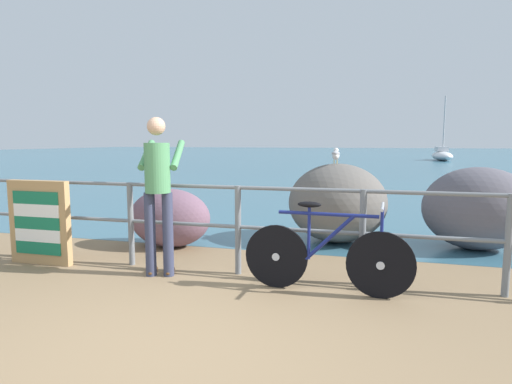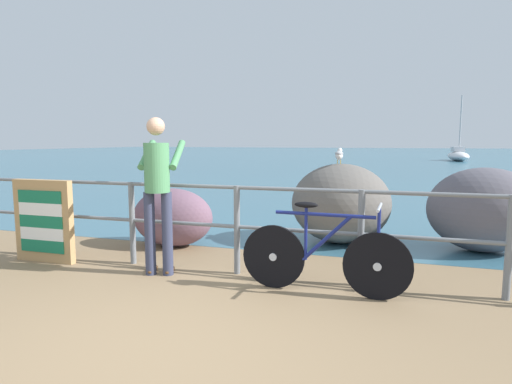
% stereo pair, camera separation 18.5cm
% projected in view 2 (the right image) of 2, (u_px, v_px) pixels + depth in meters
% --- Properties ---
extents(ground_plane, '(120.00, 120.00, 0.10)m').
position_uv_depth(ground_plane, '(356.00, 171.00, 22.07)').
color(ground_plane, '#846B4C').
extents(sea_surface, '(120.00, 90.00, 0.01)m').
position_uv_depth(sea_surface, '(375.00, 154.00, 48.59)').
color(sea_surface, '#38667A').
rests_on(sea_surface, ground_plane).
extents(promenade_railing, '(8.32, 0.07, 1.02)m').
position_uv_depth(promenade_railing, '(237.00, 219.00, 4.87)').
color(promenade_railing, slate).
rests_on(promenade_railing, ground_plane).
extents(bicycle, '(1.70, 0.48, 0.92)m').
position_uv_depth(bicycle, '(324.00, 255.00, 4.25)').
color(bicycle, black).
rests_on(bicycle, ground_plane).
extents(person_at_railing, '(0.55, 0.67, 1.78)m').
position_uv_depth(person_at_railing, '(158.00, 188.00, 4.81)').
color(person_at_railing, '#333851').
rests_on(person_at_railing, ground_plane).
extents(folded_deckchair_stack, '(0.84, 0.10, 1.04)m').
position_uv_depth(folded_deckchair_stack, '(44.00, 221.00, 5.38)').
color(folded_deckchair_stack, tan).
rests_on(folded_deckchair_stack, ground_plane).
extents(breakwater_boulder_main, '(1.47, 1.45, 1.18)m').
position_uv_depth(breakwater_boulder_main, '(341.00, 203.00, 6.41)').
color(breakwater_boulder_main, '#605B56').
rests_on(breakwater_boulder_main, ground).
extents(breakwater_boulder_left, '(1.21, 0.83, 0.84)m').
position_uv_depth(breakwater_boulder_left, '(173.00, 217.00, 6.20)').
color(breakwater_boulder_left, '#6F5061').
rests_on(breakwater_boulder_left, ground).
extents(breakwater_boulder_right, '(1.50, 1.19, 1.16)m').
position_uv_depth(breakwater_boulder_right, '(484.00, 210.00, 5.87)').
color(breakwater_boulder_right, '#58545E').
rests_on(breakwater_boulder_right, ground).
extents(seagull, '(0.13, 0.34, 0.23)m').
position_uv_depth(seagull, '(339.00, 154.00, 6.28)').
color(seagull, gold).
rests_on(seagull, breakwater_boulder_main).
extents(sailboat, '(1.52, 4.46, 4.90)m').
position_uv_depth(sailboat, '(458.00, 155.00, 32.61)').
color(sailboat, white).
rests_on(sailboat, sea_surface).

